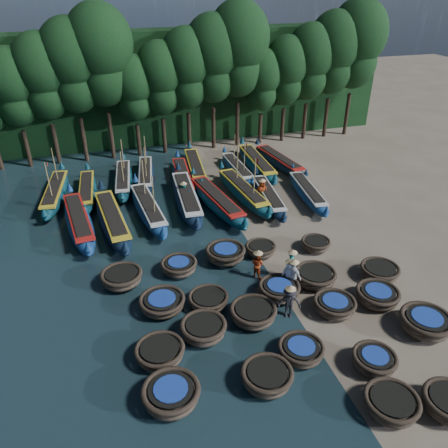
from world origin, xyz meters
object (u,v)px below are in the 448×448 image
object	(u,v)px
coracle_10	(160,352)
coracle_19	(380,271)
coracle_16	(208,300)
long_boat_15	(237,169)
fisherman_3	(289,302)
fisherman_4	(293,274)
long_boat_9	(55,193)
long_boat_2	(112,219)
fisherman_0	(289,273)
coracle_22	(226,253)
fisherman_1	(292,264)
long_boat_1	(79,221)
long_boat_6	(243,191)
coracle_5	(171,394)
long_boat_3	(148,208)
coracle_17	(279,290)
fisherman_2	(258,263)
coracle_6	(267,377)
long_boat_11	(123,180)
coracle_11	(204,329)
long_boat_12	(146,175)
coracle_23	(261,249)
long_boat_8	(307,192)
long_boat_16	(257,163)
long_boat_7	(268,197)
coracle_3	(391,404)
coracle_7	(301,350)
long_boat_13	(183,177)
long_boat_5	(216,201)
coracle_24	(316,244)
coracle_21	(179,266)
coracle_13	(335,305)
fisherman_5	(184,192)
coracle_8	(374,360)
long_boat_17	(279,161)
coracle_9	(426,323)
coracle_20	(122,278)

from	to	relation	value
coracle_10	coracle_19	size ratio (longest dim) A/B	1.14
coracle_16	long_boat_15	size ratio (longest dim) A/B	0.32
fisherman_3	fisherman_4	bearing A→B (deg)	79.37
coracle_10	long_boat_9	size ratio (longest dim) A/B	0.31
long_boat_2	fisherman_0	bearing A→B (deg)	-53.16
coracle_22	fisherman_1	xyz separation A→B (m)	(2.86, -2.59, 0.47)
long_boat_1	long_boat_6	bearing A→B (deg)	-1.44
coracle_5	long_boat_3	size ratio (longest dim) A/B	0.27
coracle_5	long_boat_2	xyz separation A→B (m)	(-1.13, 14.17, 0.12)
coracle_17	fisherman_2	xyz separation A→B (m)	(-0.46, 1.92, 0.40)
coracle_6	coracle_22	size ratio (longest dim) A/B	0.87
coracle_22	long_boat_11	distance (m)	12.74
coracle_11	long_boat_12	xyz separation A→B (m)	(-0.12, 17.88, 0.05)
coracle_23	fisherman_1	bearing A→B (deg)	-73.89
long_boat_2	fisherman_2	xyz separation A→B (m)	(7.06, -7.54, 0.23)
long_boat_8	long_boat_16	bearing A→B (deg)	111.93
coracle_11	long_boat_7	xyz separation A→B (m)	(7.69, 11.52, 0.04)
coracle_3	coracle_11	bearing A→B (deg)	135.02
coracle_7	long_boat_1	world-z (taller)	long_boat_1
coracle_22	long_boat_13	distance (m)	10.98
long_boat_5	fisherman_1	distance (m)	9.03
coracle_24	long_boat_11	bearing A→B (deg)	129.17
coracle_6	long_boat_6	distance (m)	16.57
coracle_23	coracle_21	bearing A→B (deg)	-175.54
long_boat_15	coracle_13	bearing A→B (deg)	-93.44
long_boat_9	fisherman_5	bearing A→B (deg)	-12.18
coracle_24	fisherman_4	xyz separation A→B (m)	(-2.89, -3.06, 0.56)
coracle_5	coracle_23	distance (m)	10.93
coracle_8	fisherman_1	world-z (taller)	fisherman_1
long_boat_13	long_boat_5	bearing A→B (deg)	-68.55
coracle_16	long_boat_15	bearing A→B (deg)	66.84
fisherman_1	fisherman_5	distance (m)	11.08
fisherman_0	coracle_11	bearing A→B (deg)	36.02
coracle_3	coracle_22	world-z (taller)	coracle_22
long_boat_17	fisherman_1	bearing A→B (deg)	-118.99
long_boat_6	fisherman_0	distance (m)	10.54
long_boat_1	coracle_9	bearing A→B (deg)	-50.33
coracle_13	long_boat_12	world-z (taller)	long_boat_12
coracle_20	fisherman_4	world-z (taller)	fisherman_4
coracle_17	coracle_23	size ratio (longest dim) A/B	1.08
long_boat_16	coracle_10	bearing A→B (deg)	-119.86
coracle_24	long_boat_16	world-z (taller)	long_boat_16
long_boat_3	fisherman_5	bearing A→B (deg)	21.45
fisherman_4	coracle_19	bearing A→B (deg)	-120.24
coracle_3	coracle_20	xyz separation A→B (m)	(-8.86, 10.63, 0.04)
coracle_23	coracle_8	bearing A→B (deg)	-80.82
coracle_6	coracle_11	world-z (taller)	coracle_11
coracle_24	long_boat_12	bearing A→B (deg)	122.78
long_boat_15	fisherman_2	bearing A→B (deg)	-104.75
coracle_3	coracle_6	distance (m)	4.66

